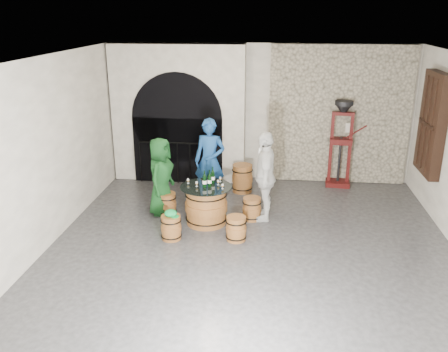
# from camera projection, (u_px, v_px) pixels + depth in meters

# --- Properties ---
(ground) EXTENTS (8.00, 8.00, 0.00)m
(ground) POSITION_uv_depth(u_px,v_px,m) (250.00, 257.00, 7.90)
(ground) COLOR #2A2A2D
(ground) RESTS_ON ground
(wall_back) EXTENTS (8.00, 0.00, 8.00)m
(wall_back) POSITION_uv_depth(u_px,v_px,m) (261.00, 113.00, 11.12)
(wall_back) COLOR silver
(wall_back) RESTS_ON ground
(wall_front) EXTENTS (8.00, 0.00, 8.00)m
(wall_front) POSITION_uv_depth(u_px,v_px,m) (224.00, 329.00, 3.62)
(wall_front) COLOR silver
(wall_front) RESTS_ON ground
(wall_left) EXTENTS (0.00, 8.00, 8.00)m
(wall_left) POSITION_uv_depth(u_px,v_px,m) (37.00, 159.00, 7.72)
(wall_left) COLOR silver
(wall_left) RESTS_ON ground
(ceiling) EXTENTS (8.00, 8.00, 0.00)m
(ceiling) POSITION_uv_depth(u_px,v_px,m) (254.00, 61.00, 6.84)
(ceiling) COLOR beige
(ceiling) RESTS_ON wall_back
(stone_facing_panel) EXTENTS (3.20, 0.12, 3.18)m
(stone_facing_panel) POSITION_uv_depth(u_px,v_px,m) (339.00, 116.00, 10.88)
(stone_facing_panel) COLOR #B0A58C
(stone_facing_panel) RESTS_ON ground
(arched_opening) EXTENTS (3.10, 0.60, 3.19)m
(arched_opening) POSITION_uv_depth(u_px,v_px,m) (179.00, 115.00, 11.07)
(arched_opening) COLOR silver
(arched_opening) RESTS_ON ground
(shuttered_window) EXTENTS (0.23, 1.10, 2.00)m
(shuttered_window) POSITION_uv_depth(u_px,v_px,m) (432.00, 124.00, 9.21)
(shuttered_window) COLOR black
(shuttered_window) RESTS_ON wall_right
(barrel_table) EXTENTS (0.98, 0.98, 0.76)m
(barrel_table) POSITION_uv_depth(u_px,v_px,m) (206.00, 205.00, 9.05)
(barrel_table) COLOR brown
(barrel_table) RESTS_ON ground
(barrel_stool_left) EXTENTS (0.38, 0.38, 0.45)m
(barrel_stool_left) POSITION_uv_depth(u_px,v_px,m) (167.00, 204.00, 9.50)
(barrel_stool_left) COLOR brown
(barrel_stool_left) RESTS_ON ground
(barrel_stool_far) EXTENTS (0.38, 0.38, 0.45)m
(barrel_stool_far) POSITION_uv_depth(u_px,v_px,m) (209.00, 195.00, 9.95)
(barrel_stool_far) COLOR brown
(barrel_stool_far) RESTS_ON ground
(barrel_stool_right) EXTENTS (0.38, 0.38, 0.45)m
(barrel_stool_right) POSITION_uv_depth(u_px,v_px,m) (252.00, 209.00, 9.27)
(barrel_stool_right) COLOR brown
(barrel_stool_right) RESTS_ON ground
(barrel_stool_near_right) EXTENTS (0.38, 0.38, 0.45)m
(barrel_stool_near_right) POSITION_uv_depth(u_px,v_px,m) (236.00, 229.00, 8.43)
(barrel_stool_near_right) COLOR brown
(barrel_stool_near_right) RESTS_ON ground
(barrel_stool_near_left) EXTENTS (0.38, 0.38, 0.45)m
(barrel_stool_near_left) POSITION_uv_depth(u_px,v_px,m) (171.00, 227.00, 8.47)
(barrel_stool_near_left) COLOR brown
(barrel_stool_near_left) RESTS_ON ground
(green_cap) EXTENTS (0.26, 0.22, 0.12)m
(green_cap) POSITION_uv_depth(u_px,v_px,m) (171.00, 213.00, 8.38)
(green_cap) COLOR #0C8D3B
(green_cap) RESTS_ON barrel_stool_near_left
(person_green) EXTENTS (0.62, 0.84, 1.57)m
(person_green) POSITION_uv_depth(u_px,v_px,m) (161.00, 176.00, 9.36)
(person_green) COLOR #113F17
(person_green) RESTS_ON ground
(person_blue) EXTENTS (0.71, 0.51, 1.80)m
(person_blue) POSITION_uv_depth(u_px,v_px,m) (210.00, 161.00, 9.96)
(person_blue) COLOR navy
(person_blue) RESTS_ON ground
(person_white) EXTENTS (0.45, 1.05, 1.77)m
(person_white) POSITION_uv_depth(u_px,v_px,m) (265.00, 176.00, 9.09)
(person_white) COLOR silver
(person_white) RESTS_ON ground
(wine_bottle_left) EXTENTS (0.08, 0.08, 0.32)m
(wine_bottle_left) POSITION_uv_depth(u_px,v_px,m) (205.00, 181.00, 8.84)
(wine_bottle_left) COLOR black
(wine_bottle_left) RESTS_ON barrel_table
(wine_bottle_center) EXTENTS (0.08, 0.08, 0.32)m
(wine_bottle_center) POSITION_uv_depth(u_px,v_px,m) (210.00, 180.00, 8.87)
(wine_bottle_center) COLOR black
(wine_bottle_center) RESTS_ON barrel_table
(wine_bottle_right) EXTENTS (0.08, 0.08, 0.32)m
(wine_bottle_right) POSITION_uv_depth(u_px,v_px,m) (213.00, 177.00, 9.06)
(wine_bottle_right) COLOR black
(wine_bottle_right) RESTS_ON barrel_table
(tasting_glass_a) EXTENTS (0.05, 0.05, 0.10)m
(tasting_glass_a) POSITION_uv_depth(u_px,v_px,m) (197.00, 184.00, 8.91)
(tasting_glass_a) COLOR #BD7D24
(tasting_glass_a) RESTS_ON barrel_table
(tasting_glass_b) EXTENTS (0.05, 0.05, 0.10)m
(tasting_glass_b) POSITION_uv_depth(u_px,v_px,m) (218.00, 182.00, 8.98)
(tasting_glass_b) COLOR #BD7D24
(tasting_glass_b) RESTS_ON barrel_table
(tasting_glass_c) EXTENTS (0.05, 0.05, 0.10)m
(tasting_glass_c) POSITION_uv_depth(u_px,v_px,m) (204.00, 178.00, 9.23)
(tasting_glass_c) COLOR #BD7D24
(tasting_glass_c) RESTS_ON barrel_table
(tasting_glass_d) EXTENTS (0.05, 0.05, 0.10)m
(tasting_glass_d) POSITION_uv_depth(u_px,v_px,m) (220.00, 179.00, 9.15)
(tasting_glass_d) COLOR #BD7D24
(tasting_glass_d) RESTS_ON barrel_table
(tasting_glass_e) EXTENTS (0.05, 0.05, 0.10)m
(tasting_glass_e) POSITION_uv_depth(u_px,v_px,m) (223.00, 186.00, 8.78)
(tasting_glass_e) COLOR #BD7D24
(tasting_glass_e) RESTS_ON barrel_table
(tasting_glass_f) EXTENTS (0.05, 0.05, 0.10)m
(tasting_glass_f) POSITION_uv_depth(u_px,v_px,m) (188.00, 181.00, 9.06)
(tasting_glass_f) COLOR #BD7D24
(tasting_glass_f) RESTS_ON barrel_table
(side_barrel) EXTENTS (0.48, 0.48, 0.63)m
(side_barrel) POSITION_uv_depth(u_px,v_px,m) (242.00, 178.00, 10.66)
(side_barrel) COLOR brown
(side_barrel) RESTS_ON ground
(corking_press) EXTENTS (0.83, 0.48, 1.99)m
(corking_press) POSITION_uv_depth(u_px,v_px,m) (341.00, 137.00, 10.76)
(corking_press) COLOR #4A100C
(corking_press) RESTS_ON ground
(control_box) EXTENTS (0.18, 0.10, 0.22)m
(control_box) POSITION_uv_depth(u_px,v_px,m) (349.00, 127.00, 10.86)
(control_box) COLOR silver
(control_box) RESTS_ON wall_back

